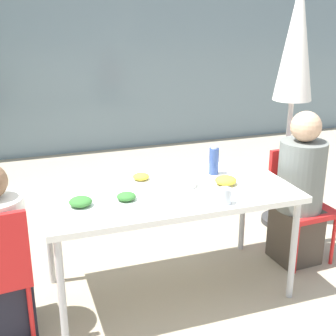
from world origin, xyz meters
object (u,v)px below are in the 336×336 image
closed_umbrella (296,52)px  bottle (214,161)px  chair_right (297,196)px  person_left (0,259)px  drinking_cup (225,196)px  salad_bowl (184,182)px  person_right (299,193)px

closed_umbrella → bottle: closed_umbrella is taller
chair_right → bottle: (-0.70, 0.03, 0.35)m
person_left → chair_right: 2.19m
drinking_cup → bottle: bearing=72.9°
chair_right → drinking_cup: size_ratio=8.78×
person_left → drinking_cup: size_ratio=11.03×
closed_umbrella → bottle: bearing=-152.2°
bottle → drinking_cup: (-0.16, -0.50, -0.05)m
drinking_cup → salad_bowl: 0.37m
person_left → person_right: (2.13, 0.17, 0.06)m
closed_umbrella → salad_bowl: (-1.21, -0.64, -0.75)m
chair_right → person_right: person_right is taller
person_right → drinking_cup: size_ratio=12.12×
person_right → drinking_cup: person_right is taller
person_left → chair_right: bearing=1.0°
person_left → bottle: bearing=5.4°
chair_right → closed_umbrella: 1.17m
person_left → chair_right: person_left is taller
closed_umbrella → salad_bowl: closed_umbrella is taller
person_right → closed_umbrella: (0.27, 0.60, 0.96)m
person_right → closed_umbrella: bearing=-117.7°
drinking_cup → closed_umbrella: bearing=42.6°
person_left → person_right: size_ratio=0.91×
person_left → closed_umbrella: bearing=12.3°
drinking_cup → salad_bowl: size_ratio=0.62×
chair_right → drinking_cup: 1.02m
chair_right → salad_bowl: bearing=3.6°
chair_right → bottle: bottle is taller
closed_umbrella → salad_bowl: 1.56m
person_left → salad_bowl: 1.22m
person_left → drinking_cup: person_left is taller
bottle → salad_bowl: bottle is taller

